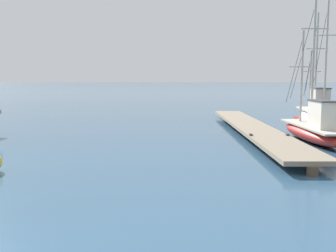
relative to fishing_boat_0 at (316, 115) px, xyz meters
name	(u,v)px	position (x,y,z in m)	size (l,w,h in m)	color
floating_dock	(252,127)	(-4.18, -2.72, -0.38)	(2.35, 18.50, 0.53)	gray
fishing_boat_0	(316,115)	(0.00, 0.00, 0.00)	(2.10, 7.09, 7.07)	silver
fishing_boat_6	(314,129)	(-1.74, -5.14, -0.15)	(1.82, 7.51, 6.71)	#AD2823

